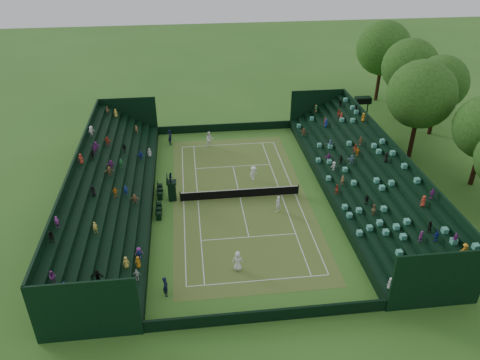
% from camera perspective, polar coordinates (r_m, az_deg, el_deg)
% --- Properties ---
extents(ground, '(160.00, 160.00, 0.00)m').
position_cam_1_polar(ground, '(45.76, 0.00, -2.16)').
color(ground, '#316720').
rests_on(ground, ground).
extents(court_surface, '(12.97, 26.77, 0.01)m').
position_cam_1_polar(court_surface, '(45.76, 0.00, -2.16)').
color(court_surface, '#457D29').
rests_on(court_surface, ground).
extents(perimeter_wall_north, '(17.17, 0.20, 1.00)m').
position_cam_1_polar(perimeter_wall_north, '(59.50, -1.84, 6.42)').
color(perimeter_wall_north, black).
rests_on(perimeter_wall_north, ground).
extents(perimeter_wall_south, '(17.17, 0.20, 1.00)m').
position_cam_1_polar(perimeter_wall_south, '(33.22, 3.41, -16.16)').
color(perimeter_wall_south, black).
rests_on(perimeter_wall_south, ground).
extents(perimeter_wall_east, '(0.20, 31.77, 1.00)m').
position_cam_1_polar(perimeter_wall_east, '(47.12, 10.30, -0.95)').
color(perimeter_wall_east, black).
rests_on(perimeter_wall_east, ground).
extents(perimeter_wall_west, '(0.20, 31.77, 1.00)m').
position_cam_1_polar(perimeter_wall_west, '(45.43, -10.70, -2.28)').
color(perimeter_wall_west, black).
rests_on(perimeter_wall_west, ground).
extents(north_grandstand, '(6.60, 32.00, 4.90)m').
position_cam_1_polar(north_grandstand, '(47.93, 15.21, 0.44)').
color(north_grandstand, black).
rests_on(north_grandstand, ground).
extents(south_grandstand, '(6.60, 32.00, 4.90)m').
position_cam_1_polar(south_grandstand, '(45.43, -16.07, -1.45)').
color(south_grandstand, black).
rests_on(south_grandstand, ground).
extents(tennis_net, '(11.67, 0.10, 1.06)m').
position_cam_1_polar(tennis_net, '(45.48, 0.00, -1.60)').
color(tennis_net, black).
rests_on(tennis_net, ground).
extents(scoreboard_tower, '(2.00, 1.00, 3.70)m').
position_cam_1_polar(scoreboard_tower, '(62.54, 14.75, 9.26)').
color(scoreboard_tower, black).
rests_on(scoreboard_tower, ground).
extents(tree_row, '(12.09, 36.34, 11.37)m').
position_cam_1_polar(tree_row, '(59.51, 21.60, 11.00)').
color(tree_row, black).
rests_on(tree_row, ground).
extents(umpire_chair, '(0.96, 0.96, 3.01)m').
position_cam_1_polar(umpire_chair, '(45.26, -8.34, -1.01)').
color(umpire_chair, black).
rests_on(umpire_chair, ground).
extents(courtside_chairs, '(0.48, 5.45, 1.05)m').
position_cam_1_polar(courtside_chairs, '(45.20, -9.80, -2.52)').
color(courtside_chairs, black).
rests_on(courtside_chairs, ground).
extents(player_near_west, '(0.93, 0.70, 1.72)m').
position_cam_1_polar(player_near_west, '(36.76, -0.28, -9.84)').
color(player_near_west, white).
rests_on(player_near_west, ground).
extents(player_near_east, '(0.73, 0.69, 1.68)m').
position_cam_1_polar(player_near_east, '(43.45, 4.65, -2.91)').
color(player_near_east, silver).
rests_on(player_near_east, ground).
extents(player_far_west, '(1.03, 0.87, 1.90)m').
position_cam_1_polar(player_far_west, '(55.36, -3.71, 4.98)').
color(player_far_west, white).
rests_on(player_far_west, ground).
extents(player_far_east, '(1.17, 1.09, 1.58)m').
position_cam_1_polar(player_far_east, '(48.36, 1.68, 0.84)').
color(player_far_east, white).
rests_on(player_far_east, ground).
extents(line_judge_north, '(0.47, 0.70, 1.90)m').
position_cam_1_polar(line_judge_north, '(56.39, -8.52, 5.19)').
color(line_judge_north, black).
rests_on(line_judge_north, ground).
extents(line_judge_south, '(0.49, 0.66, 1.68)m').
position_cam_1_polar(line_judge_south, '(35.11, -9.06, -12.67)').
color(line_judge_south, black).
rests_on(line_judge_south, ground).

